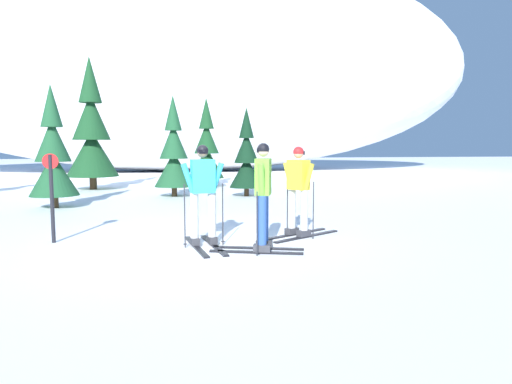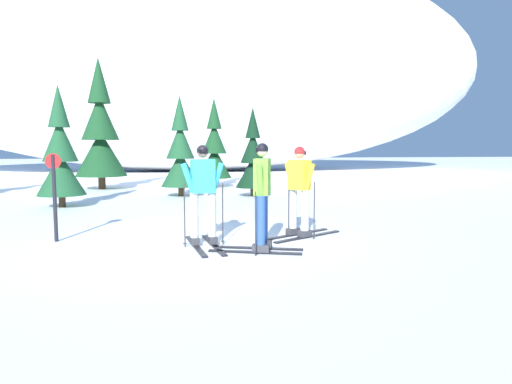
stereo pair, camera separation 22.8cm
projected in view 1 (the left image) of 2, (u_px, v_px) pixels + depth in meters
name	position (u px, v px, depth m)	size (l,w,h in m)	color
ground_plane	(195.00, 245.00, 8.24)	(120.00, 120.00, 0.00)	white
skier_cyan_jacket	(203.00, 193.00, 8.12)	(0.78, 1.78, 1.79)	black
skier_yellow_jacket	(298.00, 190.00, 8.94)	(1.73, 1.29, 1.76)	black
skier_lime_jacket	(263.00, 195.00, 7.67)	(1.62, 0.88, 1.82)	black
pine_tree_left	(53.00, 156.00, 13.08)	(1.36, 1.36, 3.53)	#47301E
pine_tree_center_left	(92.00, 134.00, 18.58)	(2.07, 2.07, 5.36)	#47301E
pine_tree_center_right	(174.00, 154.00, 16.06)	(1.36, 1.36, 3.53)	#47301E
pine_tree_right	(207.00, 150.00, 19.92)	(1.49, 1.49, 3.85)	#47301E
pine_tree_far_right	(246.00, 159.00, 16.19)	(1.21, 1.21, 3.13)	#47301E
snow_ridge_background	(183.00, 61.00, 31.94)	(42.45, 14.88, 15.26)	white
trail_marker_post	(52.00, 193.00, 8.37)	(0.28, 0.07, 1.64)	black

